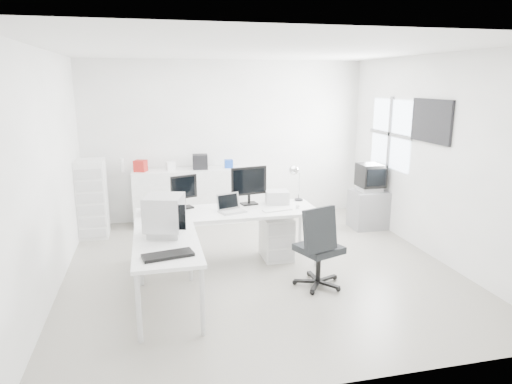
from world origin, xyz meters
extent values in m
cube|color=#BBB7A8|center=(0.00, 0.00, 0.00)|extent=(5.00, 5.00, 0.01)
cube|color=white|center=(0.00, 0.00, 2.80)|extent=(5.00, 5.00, 0.01)
cube|color=white|center=(0.00, 2.50, 1.40)|extent=(5.00, 0.02, 2.80)
cube|color=white|center=(-2.50, 0.00, 1.40)|extent=(0.02, 5.00, 2.80)
cube|color=white|center=(2.50, 0.00, 1.40)|extent=(0.02, 5.00, 2.80)
cube|color=white|center=(0.32, 0.31, 0.30)|extent=(0.40, 0.50, 0.60)
cube|color=black|center=(-1.23, 0.36, 0.84)|extent=(0.51, 0.42, 0.17)
cube|color=white|center=(0.27, 0.11, 0.76)|extent=(0.42, 0.19, 0.02)
sphere|color=white|center=(0.57, 0.16, 0.78)|extent=(0.06, 0.06, 0.06)
cube|color=#BDBDBD|center=(0.37, 0.48, 0.84)|extent=(0.35, 0.31, 0.18)
cube|color=black|center=(-1.23, -1.24, 0.77)|extent=(0.53, 0.29, 0.03)
cube|color=gray|center=(2.22, 1.28, 0.32)|extent=(0.59, 0.48, 0.64)
cube|color=white|center=(-0.72, 2.24, 0.48)|extent=(1.92, 0.48, 0.96)
cube|color=#A71C17|center=(-1.52, 2.24, 1.05)|extent=(0.24, 0.23, 0.19)
cube|color=white|center=(-1.02, 2.24, 1.03)|extent=(0.17, 0.16, 0.14)
cube|color=black|center=(-0.52, 2.24, 1.09)|extent=(0.27, 0.25, 0.25)
cube|color=#173FA2|center=(-0.02, 2.24, 1.03)|extent=(0.15, 0.14, 0.14)
cylinder|color=white|center=(-1.82, 2.28, 1.07)|extent=(0.07, 0.07, 0.22)
cube|color=white|center=(-2.28, 1.89, 0.62)|extent=(0.43, 0.52, 1.24)
camera|label=1|loc=(-1.34, -5.54, 2.43)|focal=32.00mm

